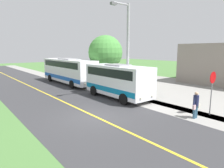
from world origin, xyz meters
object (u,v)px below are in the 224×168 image
object	(u,v)px
transit_bus_rear	(68,70)
tree_curbside	(105,53)
pedestrian_with_bags	(196,104)
shuttle_bus_front	(118,80)
stop_sign	(212,86)
street_light_pole	(127,48)

from	to	relation	value
transit_bus_rear	tree_curbside	size ratio (longest dim) A/B	1.75
transit_bus_rear	tree_curbside	bearing A→B (deg)	126.30
pedestrian_with_bags	tree_curbside	size ratio (longest dim) A/B	0.29
shuttle_bus_front	tree_curbside	size ratio (longest dim) A/B	1.16
tree_curbside	stop_sign	bearing A→B (deg)	84.39
shuttle_bus_front	transit_bus_rear	distance (m)	9.71
transit_bus_rear	pedestrian_with_bags	distance (m)	16.94
shuttle_bus_front	pedestrian_with_bags	world-z (taller)	shuttle_bus_front
street_light_pole	transit_bus_rear	bearing A→B (deg)	-87.82
street_light_pole	tree_curbside	distance (m)	6.93
shuttle_bus_front	tree_curbside	world-z (taller)	tree_curbside
transit_bus_rear	stop_sign	size ratio (longest dim) A/B	3.62
tree_curbside	shuttle_bus_front	bearing A→B (deg)	62.96
street_light_pole	shuttle_bus_front	bearing A→B (deg)	-59.88
shuttle_bus_front	stop_sign	distance (m)	7.67
transit_bus_rear	tree_curbside	xyz separation A→B (m)	(-2.92, 3.97, 2.17)
pedestrian_with_bags	tree_curbside	xyz separation A→B (m)	(-2.66, -12.94, 3.01)
shuttle_bus_front	stop_sign	size ratio (longest dim) A/B	2.40
transit_bus_rear	tree_curbside	world-z (taller)	tree_curbside
transit_bus_rear	pedestrian_with_bags	xyz separation A→B (m)	(-0.26, 16.92, -0.84)
transit_bus_rear	street_light_pole	bearing A→B (deg)	92.18
shuttle_bus_front	tree_curbside	distance (m)	6.83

